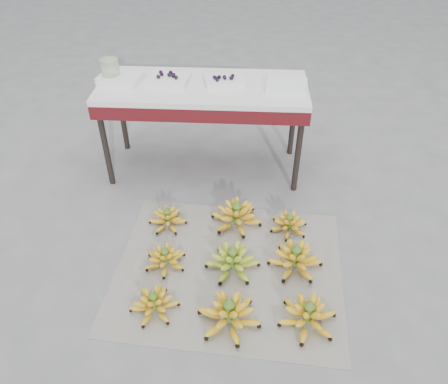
# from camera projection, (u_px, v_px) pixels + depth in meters

# --- Properties ---
(ground) EXTENTS (60.00, 60.00, 0.00)m
(ground) POSITION_uv_depth(u_px,v_px,m) (214.00, 271.00, 2.43)
(ground) COLOR slate
(ground) RESTS_ON ground
(newspaper_mat) EXTENTS (1.32, 1.14, 0.01)m
(newspaper_mat) POSITION_uv_depth(u_px,v_px,m) (229.00, 269.00, 2.44)
(newspaper_mat) COLOR silver
(newspaper_mat) RESTS_ON ground
(bunch_front_left) EXTENTS (0.26, 0.26, 0.15)m
(bunch_front_left) POSITION_uv_depth(u_px,v_px,m) (154.00, 304.00, 2.19)
(bunch_front_left) COLOR yellow
(bunch_front_left) RESTS_ON newspaper_mat
(bunch_front_center) EXTENTS (0.41, 0.41, 0.19)m
(bunch_front_center) POSITION_uv_depth(u_px,v_px,m) (229.00, 314.00, 2.13)
(bunch_front_center) COLOR yellow
(bunch_front_center) RESTS_ON newspaper_mat
(bunch_front_right) EXTENTS (0.33, 0.33, 0.18)m
(bunch_front_right) POSITION_uv_depth(u_px,v_px,m) (308.00, 315.00, 2.13)
(bunch_front_right) COLOR yellow
(bunch_front_right) RESTS_ON newspaper_mat
(bunch_mid_left) EXTENTS (0.27, 0.27, 0.14)m
(bunch_mid_left) POSITION_uv_depth(u_px,v_px,m) (165.00, 258.00, 2.43)
(bunch_mid_left) COLOR yellow
(bunch_mid_left) RESTS_ON newspaper_mat
(bunch_mid_center) EXTENTS (0.36, 0.36, 0.18)m
(bunch_mid_center) POSITION_uv_depth(u_px,v_px,m) (233.00, 261.00, 2.40)
(bunch_mid_center) COLOR #86A82D
(bunch_mid_center) RESTS_ON newspaper_mat
(bunch_mid_right) EXTENTS (0.37, 0.37, 0.18)m
(bunch_mid_right) POSITION_uv_depth(u_px,v_px,m) (295.00, 259.00, 2.41)
(bunch_mid_right) COLOR yellow
(bunch_mid_right) RESTS_ON newspaper_mat
(bunch_back_left) EXTENTS (0.31, 0.31, 0.14)m
(bunch_back_left) POSITION_uv_depth(u_px,v_px,m) (168.00, 219.00, 2.69)
(bunch_back_left) COLOR yellow
(bunch_back_left) RESTS_ON newspaper_mat
(bunch_back_center) EXTENTS (0.39, 0.39, 0.19)m
(bunch_back_center) POSITION_uv_depth(u_px,v_px,m) (236.00, 216.00, 2.69)
(bunch_back_center) COLOR yellow
(bunch_back_center) RESTS_ON newspaper_mat
(bunch_back_right) EXTENTS (0.25, 0.25, 0.14)m
(bunch_back_right) POSITION_uv_depth(u_px,v_px,m) (289.00, 224.00, 2.66)
(bunch_back_right) COLOR yellow
(bunch_back_right) RESTS_ON newspaper_mat
(vendor_table) EXTENTS (1.35, 0.54, 0.65)m
(vendor_table) POSITION_uv_depth(u_px,v_px,m) (203.00, 95.00, 2.85)
(vendor_table) COLOR black
(vendor_table) RESTS_ON ground
(tray_far_left) EXTENTS (0.30, 0.24, 0.04)m
(tray_far_left) POSITION_uv_depth(u_px,v_px,m) (120.00, 78.00, 2.83)
(tray_far_left) COLOR silver
(tray_far_left) RESTS_ON vendor_table
(tray_left) EXTENTS (0.29, 0.22, 0.07)m
(tray_left) POSITION_uv_depth(u_px,v_px,m) (168.00, 79.00, 2.82)
(tray_left) COLOR silver
(tray_left) RESTS_ON vendor_table
(tray_right) EXTENTS (0.28, 0.22, 0.06)m
(tray_right) POSITION_uv_depth(u_px,v_px,m) (224.00, 81.00, 2.80)
(tray_right) COLOR silver
(tray_right) RESTS_ON vendor_table
(tray_far_right) EXTENTS (0.27, 0.21, 0.04)m
(tray_far_right) POSITION_uv_depth(u_px,v_px,m) (287.00, 85.00, 2.75)
(tray_far_right) COLOR silver
(tray_far_right) RESTS_ON vendor_table
(glass_jar) EXTENTS (0.13, 0.13, 0.14)m
(glass_jar) POSITION_uv_depth(u_px,v_px,m) (110.00, 70.00, 2.81)
(glass_jar) COLOR beige
(glass_jar) RESTS_ON vendor_table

